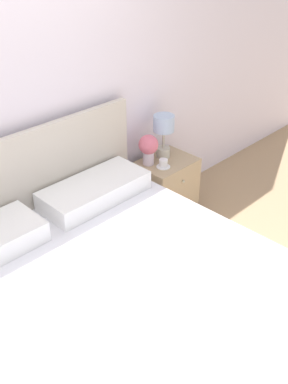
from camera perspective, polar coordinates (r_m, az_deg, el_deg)
The scene contains 6 objects.
ground_plane at distance 3.58m, azimuth -13.95°, elevation -9.55°, with size 12.00×12.00×0.00m, color tan.
bed at distance 2.79m, azimuth -3.61°, elevation -14.52°, with size 1.93×2.07×1.12m.
nightstand at distance 3.93m, azimuth 2.76°, elevation 0.47°, with size 0.49×0.39×0.54m.
table_lamp at distance 3.76m, azimuth 2.51°, elevation 7.88°, with size 0.18×0.18×0.38m.
flower_vase at distance 3.68m, azimuth 0.60°, elevation 5.72°, with size 0.16×0.16×0.26m.
teacup at distance 3.69m, azimuth 2.47°, elevation 3.61°, with size 0.11×0.11×0.07m.
Camera 1 is at (-1.24, -2.44, 2.32)m, focal length 42.00 mm.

